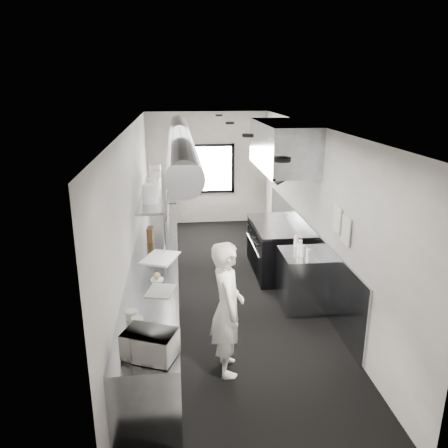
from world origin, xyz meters
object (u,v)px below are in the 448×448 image
object	(u,v)px
range	(275,248)
plate_stack_b	(153,187)
bottle_station	(301,280)
knife_block	(150,234)
pass_shelf	(154,192)
plate_stack_c	(155,180)
squeeze_bottle_d	(300,245)
plate_stack_d	(155,173)
microwave	(150,344)
deli_tub_a	(132,315)
deli_tub_b	(137,321)
squeeze_bottle_c	(299,249)
small_plate	(157,279)
cutting_board	(160,257)
prep_counter	(156,281)
line_cook	(227,308)
squeeze_bottle_b	(302,251)
squeeze_bottle_e	(296,241)
squeeze_bottle_a	(308,255)
exhaust_hood	(282,146)
plate_stack_a	(150,193)
far_work_table	(162,215)

from	to	relation	value
range	plate_stack_b	size ratio (longest dim) A/B	5.08
bottle_station	knife_block	size ratio (longest dim) A/B	3.84
pass_shelf	plate_stack_c	distance (m)	0.26
knife_block	squeeze_bottle_d	world-z (taller)	knife_block
plate_stack_d	microwave	bearing A→B (deg)	-88.76
range	deli_tub_a	world-z (taller)	deli_tub_a
bottle_station	plate_stack_b	xyz separation A→B (m)	(-2.34, 1.28, 1.28)
deli_tub_b	squeeze_bottle_c	xyz separation A→B (m)	(2.33, 1.86, 0.05)
small_plate	cutting_board	size ratio (longest dim) A/B	0.30
prep_counter	squeeze_bottle_d	distance (m)	2.35
deli_tub_b	plate_stack_d	world-z (taller)	plate_stack_d
plate_stack_b	squeeze_bottle_d	size ratio (longest dim) A/B	1.73
line_cook	squeeze_bottle_b	distance (m)	1.95
knife_block	squeeze_bottle_e	world-z (taller)	knife_block
cutting_board	squeeze_bottle_a	size ratio (longest dim) A/B	2.99
plate_stack_c	squeeze_bottle_c	bearing A→B (deg)	-40.30
squeeze_bottle_e	squeeze_bottle_a	bearing A→B (deg)	-88.35
line_cook	squeeze_bottle_e	bearing A→B (deg)	-37.95
prep_counter	line_cook	distance (m)	2.02
pass_shelf	knife_block	world-z (taller)	pass_shelf
exhaust_hood	plate_stack_c	distance (m)	2.42
pass_shelf	plate_stack_b	size ratio (longest dim) A/B	9.53
squeeze_bottle_d	squeeze_bottle_e	world-z (taller)	squeeze_bottle_e
exhaust_hood	squeeze_bottle_d	distance (m)	1.90
plate_stack_a	squeeze_bottle_d	xyz separation A→B (m)	(2.35, -0.72, -0.73)
small_plate	knife_block	world-z (taller)	knife_block
deli_tub_a	plate_stack_a	distance (m)	2.71
plate_stack_a	squeeze_bottle_e	size ratio (longest dim) A/B	1.56
bottle_station	far_work_table	size ratio (longest dim) A/B	0.75
cutting_board	squeeze_bottle_b	distance (m)	2.17
plate_stack_d	exhaust_hood	bearing A→B (deg)	-24.74
pass_shelf	plate_stack_c	bearing A→B (deg)	86.70
pass_shelf	bottle_station	world-z (taller)	pass_shelf
microwave	plate_stack_a	size ratio (longest dim) A/B	1.48
deli_tub_b	knife_block	world-z (taller)	knife_block
exhaust_hood	range	bearing A→B (deg)	180.00
cutting_board	squeeze_bottle_e	size ratio (longest dim) A/B	2.95
knife_block	small_plate	bearing A→B (deg)	-78.85
range	squeeze_bottle_d	bearing A→B (deg)	-85.48
plate_stack_a	squeeze_bottle_d	distance (m)	2.57
plate_stack_a	squeeze_bottle_e	xyz separation A→B (m)	(2.33, -0.53, -0.73)
deli_tub_a	squeeze_bottle_a	xyz separation A→B (m)	(2.47, 1.43, 0.05)
deli_tub_a	squeeze_bottle_a	distance (m)	2.85
deli_tub_b	squeeze_bottle_c	world-z (taller)	squeeze_bottle_c
prep_counter	small_plate	distance (m)	1.05
microwave	squeeze_bottle_b	size ratio (longest dim) A/B	2.50
plate_stack_a	plate_stack_d	distance (m)	1.62
far_work_table	pass_shelf	bearing A→B (deg)	-91.07
far_work_table	small_plate	size ratio (longest dim) A/B	6.82
small_plate	squeeze_bottle_c	distance (m)	2.27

